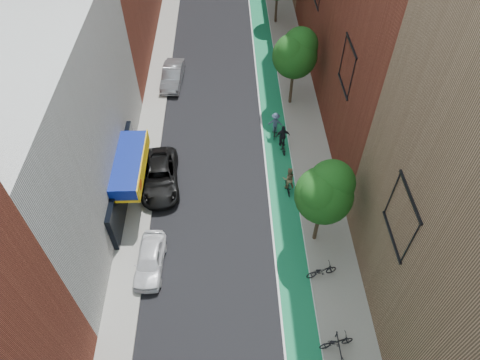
{
  "coord_description": "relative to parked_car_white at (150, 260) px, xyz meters",
  "views": [
    {
      "loc": [
        0.35,
        -5.34,
        22.89
      ],
      "look_at": [
        0.99,
        13.9,
        1.5
      ],
      "focal_mm": 32.0,
      "sensor_mm": 36.0,
      "label": 1
    }
  ],
  "objects": [
    {
      "name": "parked_bike_far",
      "position": [
        10.18,
        -1.06,
        -0.04
      ],
      "size": [
        1.99,
        1.1,
        0.99
      ],
      "primitive_type": "imported",
      "rotation": [
        0.0,
        0.0,
        1.82
      ],
      "color": "black",
      "rests_on": "sidewalk_right"
    },
    {
      "name": "parked_car_white",
      "position": [
        0.0,
        0.0,
        0.0
      ],
      "size": [
        1.79,
        4.11,
        1.38
      ],
      "primitive_type": "imported",
      "rotation": [
        0.0,
        0.0,
        -0.04
      ],
      "color": "white",
      "rests_on": "ground"
    },
    {
      "name": "parked_car_silver",
      "position": [
        0.0,
        18.97,
        0.09
      ],
      "size": [
        2.0,
        4.82,
        1.55
      ],
      "primitive_type": "imported",
      "rotation": [
        0.0,
        0.0,
        -0.08
      ],
      "color": "gray",
      "rests_on": "ground"
    },
    {
      "name": "building_left_white",
      "position": [
        -6.4,
        5.62,
        5.31
      ],
      "size": [
        8.0,
        20.0,
        12.0
      ],
      "primitive_type": "cube",
      "color": "silver",
      "rests_on": "ground"
    },
    {
      "name": "tree_mid",
      "position": [
        10.25,
        15.64,
        4.2
      ],
      "size": [
        3.55,
        3.53,
        6.74
      ],
      "color": "#332619",
      "rests_on": "ground"
    },
    {
      "name": "cyclist_lane_far",
      "position": [
        8.55,
        11.68,
        0.23
      ],
      "size": [
        1.19,
        1.74,
        2.05
      ],
      "rotation": [
        0.0,
        0.0,
        2.98
      ],
      "color": "black",
      "rests_on": "ground"
    },
    {
      "name": "cyclist_lane_mid",
      "position": [
        8.96,
        10.01,
        0.15
      ],
      "size": [
        1.14,
        1.89,
        2.21
      ],
      "rotation": [
        0.0,
        0.0,
        3.26
      ],
      "color": "black",
      "rests_on": "ground"
    },
    {
      "name": "bike_lane",
      "position": [
        8.6,
        17.62,
        -0.68
      ],
      "size": [
        2.0,
        68.0,
        0.01
      ],
      "primitive_type": "cube",
      "color": "#167E41",
      "rests_on": "ground"
    },
    {
      "name": "cyclist_lane_near",
      "position": [
        8.94,
        5.8,
        0.27
      ],
      "size": [
        0.91,
        1.5,
        2.11
      ],
      "rotation": [
        0.0,
        0.0,
        3.23
      ],
      "color": "black",
      "rests_on": "ground"
    },
    {
      "name": "parked_car_black",
      "position": [
        0.0,
        6.7,
        0.08
      ],
      "size": [
        3.06,
        5.75,
        1.54
      ],
      "primitive_type": "imported",
      "rotation": [
        0.0,
        0.0,
        0.09
      ],
      "color": "black",
      "rests_on": "ground"
    },
    {
      "name": "parked_bike_near",
      "position": [
        10.29,
        -5.25,
        -0.05
      ],
      "size": [
        1.95,
        0.99,
        0.98
      ],
      "primitive_type": "imported",
      "rotation": [
        0.0,
        0.0,
        1.76
      ],
      "color": "black",
      "rests_on": "sidewalk_right"
    },
    {
      "name": "tree_near",
      "position": [
        10.25,
        1.64,
        3.97
      ],
      "size": [
        3.4,
        3.36,
        6.42
      ],
      "color": "#332619",
      "rests_on": "ground"
    },
    {
      "name": "sidewalk_right",
      "position": [
        11.1,
        17.62,
        -0.61
      ],
      "size": [
        3.0,
        68.0,
        0.15
      ],
      "primitive_type": "cube",
      "color": "gray",
      "rests_on": "ground"
    },
    {
      "name": "sidewalk_left",
      "position": [
        -1.4,
        17.62,
        -0.61
      ],
      "size": [
        2.0,
        68.0,
        0.15
      ],
      "primitive_type": "cube",
      "color": "gray",
      "rests_on": "ground"
    }
  ]
}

